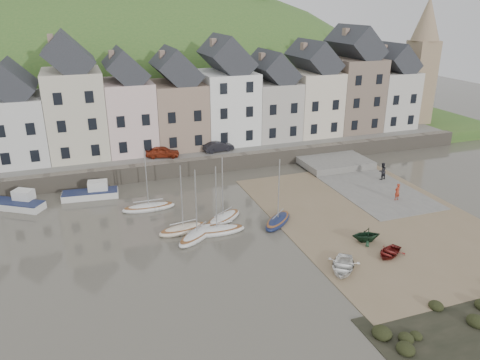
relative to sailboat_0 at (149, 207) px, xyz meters
name	(u,v)px	position (x,y,z in m)	size (l,w,h in m)	color
ground	(264,237)	(8.32, -8.79, -0.26)	(160.00, 160.00, 0.00)	#454136
quay_land	(180,134)	(8.32, 23.21, 0.49)	(90.00, 30.00, 1.50)	#376126
quay_street	(201,151)	(8.32, 11.71, 1.29)	(70.00, 7.00, 0.10)	slate
seawall	(209,165)	(8.32, 8.21, 0.64)	(70.00, 1.20, 1.80)	slate
beach	(374,218)	(19.32, -8.79, -0.23)	(18.00, 26.00, 0.06)	#7B674B
slipway	(362,182)	(23.32, -0.79, -0.20)	(8.00, 18.00, 0.12)	slate
hillside	(132,189)	(3.32, 51.21, -18.25)	(134.40, 84.00, 84.00)	#376126
townhouse_terrace	(206,98)	(10.08, 15.21, 7.06)	(61.05, 8.00, 13.93)	silver
church_spire	(422,58)	(42.87, 15.21, 10.80)	(4.00, 4.00, 18.00)	#997F60
sailboat_0	(149,207)	(0.00, 0.00, 0.00)	(5.08, 1.57, 6.32)	silver
sailboat_1	(197,235)	(2.97, -7.05, 0.00)	(4.62, 4.21, 6.32)	silver
sailboat_2	(183,229)	(2.09, -5.63, 0.00)	(4.57, 2.11, 6.32)	beige
sailboat_3	(223,219)	(5.97, -4.80, 0.00)	(4.64, 3.84, 6.32)	silver
sailboat_4	(217,231)	(4.76, -6.84, 0.00)	(5.05, 1.76, 6.32)	silver
sailboat_5	(278,221)	(10.49, -6.84, 0.00)	(4.20, 4.08, 6.32)	#151F44
motorboat_0	(19,203)	(-11.76, 4.53, 0.32)	(5.33, 4.26, 1.70)	silver
motorboat_2	(92,192)	(-4.94, 4.86, 0.32)	(5.64, 2.28, 1.70)	silver
rowboat_white	(343,266)	(11.82, -15.68, 0.15)	(2.44, 3.42, 0.71)	white
rowboat_green	(366,235)	(15.98, -12.45, 0.43)	(2.05, 2.37, 1.25)	#15301D
rowboat_red	(389,252)	(16.40, -15.01, 0.08)	(1.91, 2.68, 0.55)	maroon
person_red	(397,192)	(23.76, -6.19, 0.73)	(0.63, 0.42, 1.74)	#A0321D
person_dark	(382,171)	(25.83, -0.81, 0.82)	(0.94, 0.73, 1.93)	black
car_left	(163,152)	(3.46, 10.71, 2.00)	(1.55, 3.86, 1.31)	maroon
car_right	(219,146)	(10.32, 10.71, 1.95)	(1.29, 3.71, 1.22)	black
shore_rocks	(466,320)	(15.98, -23.32, -0.11)	(14.00, 6.00, 0.76)	black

